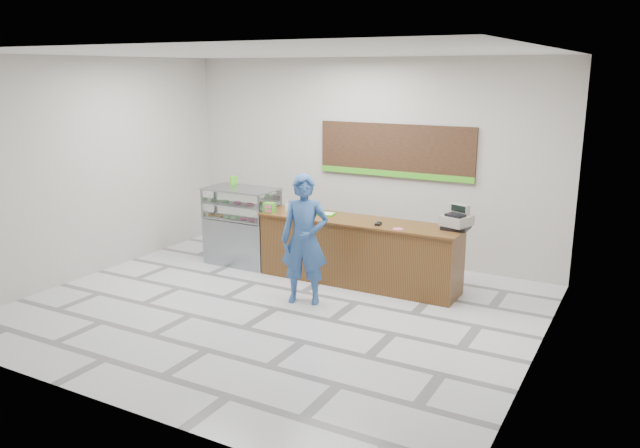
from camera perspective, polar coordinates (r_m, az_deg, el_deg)
The scene contains 16 objects.
floor at distance 8.93m, azimuth -4.08°, elevation -7.73°, with size 7.00×7.00×0.00m, color silver.
back_wall at distance 11.04m, azimuth 4.27°, elevation 5.89°, with size 7.00×7.00×0.00m, color beige.
ceiling at distance 8.30m, azimuth -4.51°, elevation 15.35°, with size 7.00×7.00×0.00m, color silver.
sales_counter at distance 9.79m, azimuth 3.52°, elevation -2.55°, with size 3.26×0.76×1.03m.
display_case at distance 10.84m, azimuth -7.13°, elevation -0.12°, with size 1.22×0.72×1.33m.
menu_board at distance 10.76m, azimuth 6.87°, elevation 6.60°, with size 2.80×0.06×0.90m.
cash_register at distance 9.28m, azimuth 12.39°, elevation 0.35°, with size 0.47×0.48×0.35m.
card_terminal at distance 9.36m, azimuth 5.35°, elevation 0.02°, with size 0.07×0.15×0.04m, color black.
serving_tray at distance 10.01m, azimuth 0.38°, elevation 0.95°, with size 0.38×0.30×0.02m.
napkin_box at distance 10.15m, azimuth -2.39°, elevation 1.40°, with size 0.14×0.14×0.12m, color white.
straw_cup at distance 10.21m, azimuth -3.01°, elevation 1.45°, with size 0.07×0.07×0.11m, color silver.
promo_box at distance 10.16m, azimuth -4.67°, elevation 1.51°, with size 0.18×0.12×0.16m, color #4AB922.
donut_decal at distance 9.15m, azimuth 7.14°, elevation -0.45°, with size 0.16×0.16×0.00m, color #E0568F.
green_cup_left at distance 11.08m, azimuth -8.01°, elevation 3.97°, with size 0.09×0.09×0.14m, color #4AB922.
green_cup_right at distance 11.10m, azimuth -7.80°, elevation 4.02°, with size 0.09×0.09×0.15m, color #4AB922.
customer at distance 8.87m, azimuth -1.42°, elevation -1.43°, with size 0.68×0.45×1.88m, color #2D518B.
Camera 1 is at (4.54, -6.94, 3.29)m, focal length 35.00 mm.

